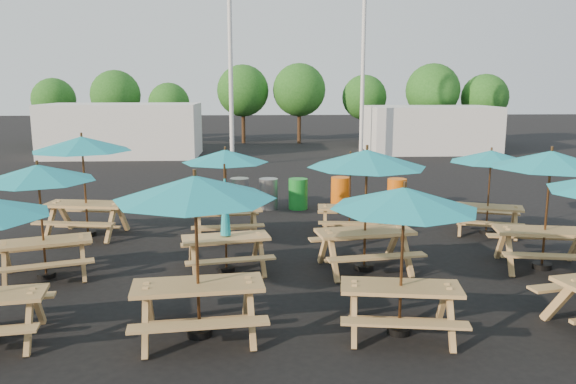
{
  "coord_description": "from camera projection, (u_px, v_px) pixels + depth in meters",
  "views": [
    {
      "loc": [
        -0.72,
        -12.47,
        3.77
      ],
      "look_at": [
        0.0,
        1.5,
        1.1
      ],
      "focal_mm": 35.0,
      "sensor_mm": 36.0,
      "label": 1
    }
  ],
  "objects": [
    {
      "name": "ground",
      "position": [
        291.0,
        251.0,
        12.98
      ],
      "size": [
        120.0,
        120.0,
        0.0
      ],
      "primitive_type": "plane",
      "color": "black",
      "rests_on": "ground"
    },
    {
      "name": "picnic_unit_1",
      "position": [
        38.0,
        179.0,
        10.8
      ],
      "size": [
        2.78,
        2.78,
        2.29
      ],
      "rotation": [
        0.0,
        0.0,
        0.33
      ],
      "color": "tan",
      "rests_on": "ground"
    },
    {
      "name": "picnic_unit_2",
      "position": [
        82.0,
        149.0,
        13.85
      ],
      "size": [
        2.78,
        2.78,
        2.55
      ],
      "rotation": [
        0.0,
        0.0,
        -0.15
      ],
      "color": "tan",
      "rests_on": "ground"
    },
    {
      "name": "picnic_unit_3",
      "position": [
        195.0,
        196.0,
        8.18
      ],
      "size": [
        2.65,
        2.65,
        2.51
      ],
      "rotation": [
        0.0,
        0.0,
        0.11
      ],
      "color": "tan",
      "rests_on": "ground"
    },
    {
      "name": "picnic_unit_4",
      "position": [
        226.0,
        228.0,
        11.37
      ],
      "size": [
        2.01,
        1.84,
        2.24
      ],
      "rotation": [
        0.0,
        0.0,
        0.2
      ],
      "color": "tan",
      "rests_on": "ground"
    },
    {
      "name": "picnic_unit_5",
      "position": [
        225.0,
        161.0,
        13.78
      ],
      "size": [
        2.36,
        2.36,
        2.24
      ],
      "rotation": [
        0.0,
        0.0,
        0.11
      ],
      "color": "tan",
      "rests_on": "ground"
    },
    {
      "name": "picnic_unit_6",
      "position": [
        404.0,
        206.0,
        8.29
      ],
      "size": [
        2.51,
        2.51,
        2.32
      ],
      "rotation": [
        0.0,
        0.0,
        -0.15
      ],
      "color": "tan",
      "rests_on": "ground"
    },
    {
      "name": "picnic_unit_7",
      "position": [
        367.0,
        165.0,
        11.24
      ],
      "size": [
        2.76,
        2.76,
        2.53
      ],
      "rotation": [
        0.0,
        0.0,
        0.15
      ],
      "color": "tan",
      "rests_on": "ground"
    },
    {
      "name": "picnic_unit_8",
      "position": [
        350.0,
        164.0,
        14.24
      ],
      "size": [
        2.16,
        2.16,
        2.07
      ],
      "rotation": [
        0.0,
        0.0,
        -0.09
      ],
      "color": "tan",
      "rests_on": "ground"
    },
    {
      "name": "picnic_unit_10",
      "position": [
        551.0,
        166.0,
        11.32
      ],
      "size": [
        2.76,
        2.76,
        2.5
      ],
      "rotation": [
        0.0,
        0.0,
        -0.18
      ],
      "color": "tan",
      "rests_on": "ground"
    },
    {
      "name": "picnic_unit_11",
      "position": [
        491.0,
        161.0,
        14.14
      ],
      "size": [
        2.66,
        2.66,
        2.18
      ],
      "rotation": [
        0.0,
        0.0,
        -0.34
      ],
      "color": "tan",
      "rests_on": "ground"
    },
    {
      "name": "waste_bin_0",
      "position": [
        193.0,
        196.0,
        16.92
      ],
      "size": [
        0.59,
        0.59,
        0.94
      ],
      "primitive_type": "cylinder",
      "color": "#188629",
      "rests_on": "ground"
    },
    {
      "name": "waste_bin_1",
      "position": [
        240.0,
        193.0,
        17.4
      ],
      "size": [
        0.59,
        0.59,
        0.94
      ],
      "primitive_type": "cylinder",
      "color": "gray",
      "rests_on": "ground"
    },
    {
      "name": "waste_bin_2",
      "position": [
        269.0,
        194.0,
        17.31
      ],
      "size": [
        0.59,
        0.59,
        0.94
      ],
      "primitive_type": "cylinder",
      "color": "gray",
      "rests_on": "ground"
    },
    {
      "name": "waste_bin_3",
      "position": [
        298.0,
        194.0,
        17.3
      ],
      "size": [
        0.59,
        0.59,
        0.94
      ],
      "primitive_type": "cylinder",
      "color": "#188629",
      "rests_on": "ground"
    },
    {
      "name": "waste_bin_4",
      "position": [
        340.0,
        192.0,
        17.58
      ],
      "size": [
        0.59,
        0.59,
        0.94
      ],
      "primitive_type": "cylinder",
      "color": "orange",
      "rests_on": "ground"
    },
    {
      "name": "waste_bin_5",
      "position": [
        397.0,
        194.0,
        17.3
      ],
      "size": [
        0.59,
        0.59,
        0.94
      ],
      "primitive_type": "cylinder",
      "color": "orange",
      "rests_on": "ground"
    },
    {
      "name": "mast_0",
      "position": [
        230.0,
        35.0,
        25.49
      ],
      "size": [
        0.2,
        0.2,
        12.0
      ],
      "primitive_type": "cylinder",
      "color": "silver",
      "rests_on": "ground"
    },
    {
      "name": "mast_1",
      "position": [
        364.0,
        39.0,
        27.78
      ],
      "size": [
        0.2,
        0.2,
        12.0
      ],
      "primitive_type": "cylinder",
      "color": "silver",
      "rests_on": "ground"
    },
    {
      "name": "event_tent_0",
      "position": [
        123.0,
        130.0,
        29.97
      ],
      "size": [
        8.0,
        4.0,
        2.8
      ],
      "primitive_type": "cube",
      "color": "silver",
      "rests_on": "ground"
    },
    {
      "name": "event_tent_1",
      "position": [
        430.0,
        129.0,
        31.83
      ],
      "size": [
        7.0,
        4.0,
        2.6
      ],
      "primitive_type": "cube",
      "color": "silver",
      "rests_on": "ground"
    },
    {
      "name": "tree_0",
      "position": [
        54.0,
        100.0,
        36.51
      ],
      "size": [
        2.8,
        2.8,
        4.24
      ],
      "color": "#382314",
      "rests_on": "ground"
    },
    {
      "name": "tree_1",
      "position": [
        116.0,
        95.0,
        35.34
      ],
      "size": [
        3.11,
        3.11,
        4.72
      ],
      "color": "#382314",
      "rests_on": "ground"
    },
    {
      "name": "tree_2",
      "position": [
        169.0,
        104.0,
        35.37
      ],
      "size": [
        2.59,
        2.59,
        3.93
      ],
      "color": "#382314",
      "rests_on": "ground"
    },
    {
      "name": "tree_3",
      "position": [
        243.0,
        91.0,
        36.5
      ],
      "size": [
        3.36,
        3.36,
        5.09
      ],
      "color": "#382314",
      "rests_on": "ground"
    },
    {
      "name": "tree_4",
      "position": [
        299.0,
        90.0,
        36.22
      ],
      "size": [
        3.41,
        3.41,
        5.17
      ],
      "color": "#382314",
      "rests_on": "ground"
    },
    {
      "name": "tree_5",
      "position": [
        364.0,
        97.0,
        36.94
      ],
      "size": [
        2.94,
        2.94,
        4.45
      ],
      "color": "#382314",
      "rests_on": "ground"
    },
    {
      "name": "tree_6",
      "position": [
        433.0,
        91.0,
        35.31
      ],
      "size": [
        3.38,
        3.38,
        5.13
      ],
      "color": "#382314",
      "rests_on": "ground"
    },
    {
      "name": "tree_7",
      "position": [
        485.0,
        98.0,
        35.59
      ],
      "size": [
        2.95,
        2.95,
        4.48
      ],
      "color": "#382314",
      "rests_on": "ground"
    }
  ]
}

